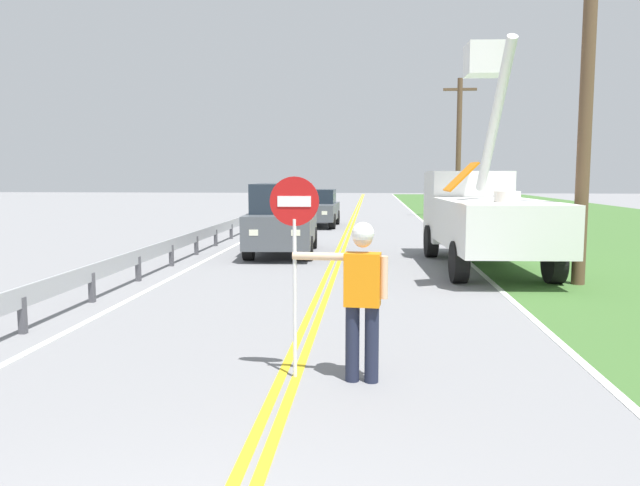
# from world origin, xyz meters

# --- Properties ---
(centerline_yellow_left) EXTENTS (0.11, 110.00, 0.01)m
(centerline_yellow_left) POSITION_xyz_m (-0.09, 20.00, 0.01)
(centerline_yellow_left) COLOR yellow
(centerline_yellow_left) RESTS_ON ground
(centerline_yellow_right) EXTENTS (0.11, 110.00, 0.01)m
(centerline_yellow_right) POSITION_xyz_m (0.09, 20.00, 0.01)
(centerline_yellow_right) COLOR yellow
(centerline_yellow_right) RESTS_ON ground
(edge_line_right) EXTENTS (0.12, 110.00, 0.01)m
(edge_line_right) POSITION_xyz_m (3.60, 20.00, 0.01)
(edge_line_right) COLOR silver
(edge_line_right) RESTS_ON ground
(edge_line_left) EXTENTS (0.12, 110.00, 0.01)m
(edge_line_left) POSITION_xyz_m (-3.60, 20.00, 0.01)
(edge_line_left) COLOR silver
(edge_line_left) RESTS_ON ground
(flagger_worker) EXTENTS (1.08, 0.28, 1.83)m
(flagger_worker) POSITION_xyz_m (0.84, 4.61, 1.05)
(flagger_worker) COLOR #1E2338
(flagger_worker) RESTS_ON ground
(stop_sign_paddle) EXTENTS (0.56, 0.04, 2.33)m
(stop_sign_paddle) POSITION_xyz_m (0.07, 4.68, 1.71)
(stop_sign_paddle) COLOR silver
(stop_sign_paddle) RESTS_ON ground
(utility_bucket_truck) EXTENTS (2.67, 6.90, 5.67)m
(utility_bucket_truck) POSITION_xyz_m (3.78, 13.86, 1.42)
(utility_bucket_truck) COLOR white
(utility_bucket_truck) RESTS_ON ground
(oncoming_suv_nearest) EXTENTS (2.09, 4.68, 2.10)m
(oncoming_suv_nearest) POSITION_xyz_m (-1.68, 15.91, 1.06)
(oncoming_suv_nearest) COLOR #4C5156
(oncoming_suv_nearest) RESTS_ON ground
(oncoming_sedan_second) EXTENTS (1.98, 4.14, 1.70)m
(oncoming_sedan_second) POSITION_xyz_m (-1.54, 25.92, 0.83)
(oncoming_sedan_second) COLOR #4C5156
(oncoming_sedan_second) RESTS_ON ground
(utility_pole_near) EXTENTS (1.80, 0.28, 8.84)m
(utility_pole_near) POSITION_xyz_m (5.41, 11.29, 4.60)
(utility_pole_near) COLOR brown
(utility_pole_near) RESTS_ON ground
(utility_pole_mid) EXTENTS (1.80, 0.28, 7.59)m
(utility_pole_mid) POSITION_xyz_m (5.72, 32.40, 3.97)
(utility_pole_mid) COLOR brown
(utility_pole_mid) RESTS_ON ground
(guardrail_left_shoulder) EXTENTS (0.10, 32.00, 0.71)m
(guardrail_left_shoulder) POSITION_xyz_m (-4.20, 16.61, 0.52)
(guardrail_left_shoulder) COLOR #9EA0A3
(guardrail_left_shoulder) RESTS_ON ground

